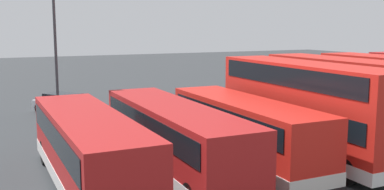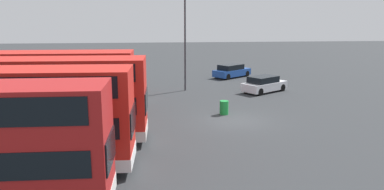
{
  "view_description": "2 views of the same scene",
  "coord_description": "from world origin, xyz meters",
  "px_view_note": "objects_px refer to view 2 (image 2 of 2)",
  "views": [
    {
      "loc": [
        14.61,
        29.1,
        6.25
      ],
      "look_at": [
        1.45,
        2.12,
        1.7
      ],
      "focal_mm": 42.11,
      "sensor_mm": 36.0,
      "label": 1
    },
    {
      "loc": [
        -23.68,
        5.15,
        6.79
      ],
      "look_at": [
        1.9,
        2.66,
        1.35
      ],
      "focal_mm": 35.99,
      "sensor_mm": 36.0,
      "label": 2
    }
  ],
  "objects_px": {
    "lamp_post_tall": "(185,36)",
    "waste_bin_yellow": "(224,108)",
    "bus_single_deck_fifth": "(58,89)",
    "bus_double_decker_fourth": "(41,86)",
    "bus_single_deck_seventh": "(75,73)",
    "bus_double_decker_second": "(11,118)",
    "bus_single_deck_sixth": "(71,80)",
    "car_small_green": "(264,84)",
    "car_hatchback_silver": "(232,71)",
    "bus_double_decker_third": "(33,99)"
  },
  "relations": [
    {
      "from": "car_hatchback_silver",
      "to": "waste_bin_yellow",
      "type": "height_order",
      "value": "car_hatchback_silver"
    },
    {
      "from": "bus_single_deck_sixth",
      "to": "car_small_green",
      "type": "distance_m",
      "value": 16.36
    },
    {
      "from": "bus_single_deck_fifth",
      "to": "car_small_green",
      "type": "relative_size",
      "value": 2.31
    },
    {
      "from": "bus_double_decker_fourth",
      "to": "car_small_green",
      "type": "xyz_separation_m",
      "value": [
        8.68,
        -16.55,
        -1.75
      ]
    },
    {
      "from": "car_small_green",
      "to": "lamp_post_tall",
      "type": "distance_m",
      "value": 8.15
    },
    {
      "from": "car_small_green",
      "to": "car_hatchback_silver",
      "type": "bearing_deg",
      "value": 8.8
    },
    {
      "from": "car_hatchback_silver",
      "to": "lamp_post_tall",
      "type": "bearing_deg",
      "value": 140.59
    },
    {
      "from": "bus_double_decker_fourth",
      "to": "lamp_post_tall",
      "type": "xyz_separation_m",
      "value": [
        10.06,
        -9.67,
        2.4
      ]
    },
    {
      "from": "bus_double_decker_fourth",
      "to": "bus_single_deck_fifth",
      "type": "height_order",
      "value": "bus_double_decker_fourth"
    },
    {
      "from": "bus_single_deck_sixth",
      "to": "bus_single_deck_fifth",
      "type": "bearing_deg",
      "value": 177.28
    },
    {
      "from": "bus_single_deck_seventh",
      "to": "bus_double_decker_fourth",
      "type": "bearing_deg",
      "value": -179.7
    },
    {
      "from": "bus_single_deck_fifth",
      "to": "bus_single_deck_seventh",
      "type": "xyz_separation_m",
      "value": [
        7.25,
        0.2,
        0.0
      ]
    },
    {
      "from": "waste_bin_yellow",
      "to": "lamp_post_tall",
      "type": "bearing_deg",
      "value": 12.91
    },
    {
      "from": "bus_single_deck_fifth",
      "to": "bus_single_deck_sixth",
      "type": "relative_size",
      "value": 0.89
    },
    {
      "from": "bus_single_deck_fifth",
      "to": "car_hatchback_silver",
      "type": "distance_m",
      "value": 20.33
    },
    {
      "from": "bus_single_deck_seventh",
      "to": "lamp_post_tall",
      "type": "distance_m",
      "value": 10.26
    },
    {
      "from": "bus_double_decker_second",
      "to": "bus_single_deck_seventh",
      "type": "bearing_deg",
      "value": 2.77
    },
    {
      "from": "car_hatchback_silver",
      "to": "car_small_green",
      "type": "relative_size",
      "value": 1.02
    },
    {
      "from": "lamp_post_tall",
      "to": "waste_bin_yellow",
      "type": "relative_size",
      "value": 8.77
    },
    {
      "from": "bus_double_decker_fourth",
      "to": "bus_single_deck_sixth",
      "type": "xyz_separation_m",
      "value": [
        6.85,
        -0.31,
        -0.83
      ]
    },
    {
      "from": "bus_double_decker_second",
      "to": "bus_single_deck_sixth",
      "type": "distance_m",
      "value": 14.28
    },
    {
      "from": "bus_single_deck_seventh",
      "to": "car_hatchback_silver",
      "type": "relative_size",
      "value": 2.41
    },
    {
      "from": "bus_single_deck_sixth",
      "to": "car_small_green",
      "type": "height_order",
      "value": "bus_single_deck_sixth"
    },
    {
      "from": "bus_single_deck_fifth",
      "to": "lamp_post_tall",
      "type": "relative_size",
      "value": 1.24
    },
    {
      "from": "bus_single_deck_seventh",
      "to": "lamp_post_tall",
      "type": "xyz_separation_m",
      "value": [
        -0.53,
        -9.72,
        3.23
      ]
    },
    {
      "from": "car_small_green",
      "to": "lamp_post_tall",
      "type": "relative_size",
      "value": 0.54
    },
    {
      "from": "bus_double_decker_third",
      "to": "bus_single_deck_seventh",
      "type": "height_order",
      "value": "bus_double_decker_third"
    },
    {
      "from": "bus_single_deck_seventh",
      "to": "waste_bin_yellow",
      "type": "height_order",
      "value": "bus_single_deck_seventh"
    },
    {
      "from": "bus_single_deck_seventh",
      "to": "lamp_post_tall",
      "type": "relative_size",
      "value": 1.32
    },
    {
      "from": "bus_double_decker_second",
      "to": "bus_single_deck_fifth",
      "type": "xyz_separation_m",
      "value": [
        10.74,
        0.67,
        -0.83
      ]
    },
    {
      "from": "bus_single_deck_sixth",
      "to": "lamp_post_tall",
      "type": "distance_m",
      "value": 10.41
    },
    {
      "from": "bus_single_deck_seventh",
      "to": "waste_bin_yellow",
      "type": "relative_size",
      "value": 11.56
    },
    {
      "from": "car_small_green",
      "to": "waste_bin_yellow",
      "type": "xyz_separation_m",
      "value": [
        -7.29,
        4.89,
        -0.22
      ]
    },
    {
      "from": "bus_double_decker_third",
      "to": "bus_single_deck_fifth",
      "type": "height_order",
      "value": "bus_double_decker_third"
    },
    {
      "from": "bus_single_deck_sixth",
      "to": "car_small_green",
      "type": "bearing_deg",
      "value": -83.55
    },
    {
      "from": "bus_double_decker_second",
      "to": "lamp_post_tall",
      "type": "height_order",
      "value": "lamp_post_tall"
    },
    {
      "from": "bus_double_decker_third",
      "to": "lamp_post_tall",
      "type": "xyz_separation_m",
      "value": [
        13.66,
        -9.09,
        2.4
      ]
    },
    {
      "from": "bus_double_decker_second",
      "to": "waste_bin_yellow",
      "type": "distance_m",
      "value": 14.1
    },
    {
      "from": "bus_single_deck_fifth",
      "to": "car_small_green",
      "type": "xyz_separation_m",
      "value": [
        5.35,
        -16.4,
        -0.92
      ]
    },
    {
      "from": "bus_double_decker_fourth",
      "to": "lamp_post_tall",
      "type": "distance_m",
      "value": 14.16
    },
    {
      "from": "bus_single_deck_fifth",
      "to": "bus_single_deck_sixth",
      "type": "distance_m",
      "value": 3.52
    },
    {
      "from": "bus_single_deck_sixth",
      "to": "waste_bin_yellow",
      "type": "height_order",
      "value": "bus_single_deck_sixth"
    },
    {
      "from": "car_hatchback_silver",
      "to": "car_small_green",
      "type": "height_order",
      "value": "same"
    },
    {
      "from": "bus_double_decker_second",
      "to": "waste_bin_yellow",
      "type": "bearing_deg",
      "value": -50.92
    },
    {
      "from": "bus_single_deck_sixth",
      "to": "bus_single_deck_seventh",
      "type": "relative_size",
      "value": 1.06
    },
    {
      "from": "bus_single_deck_seventh",
      "to": "waste_bin_yellow",
      "type": "xyz_separation_m",
      "value": [
        -9.19,
        -11.71,
        -1.15
      ]
    },
    {
      "from": "bus_single_deck_fifth",
      "to": "bus_double_decker_fourth",
      "type": "bearing_deg",
      "value": 177.47
    },
    {
      "from": "bus_double_decker_fourth",
      "to": "bus_single_deck_fifth",
      "type": "bearing_deg",
      "value": -2.53
    },
    {
      "from": "bus_double_decker_fourth",
      "to": "waste_bin_yellow",
      "type": "xyz_separation_m",
      "value": [
        1.4,
        -11.66,
        -1.97
      ]
    },
    {
      "from": "bus_single_deck_sixth",
      "to": "waste_bin_yellow",
      "type": "bearing_deg",
      "value": -115.67
    }
  ]
}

